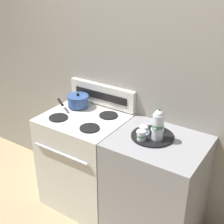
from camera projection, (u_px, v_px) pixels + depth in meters
ground_plane at (118, 213)px, 2.90m from camera, size 6.00×6.00×0.00m
wall_back at (140, 92)px, 2.66m from camera, size 6.00×0.05×2.20m
stove at (86, 160)px, 2.88m from camera, size 0.70×0.63×0.91m
control_panel at (102, 95)px, 2.84m from camera, size 0.68×0.05×0.19m
side_counter at (155, 188)px, 2.53m from camera, size 0.71×0.60×0.90m
saucepan at (78, 101)px, 2.84m from camera, size 0.25×0.28×0.13m
serving_tray at (152, 136)px, 2.38m from camera, size 0.33×0.33×0.01m
teapot at (158, 125)px, 2.28m from camera, size 0.09×0.14×0.25m
teacup_left at (158, 127)px, 2.44m from camera, size 0.11×0.11×0.05m
teacup_right at (143, 130)px, 2.40m from camera, size 0.11×0.11×0.05m
creamer_jug at (141, 135)px, 2.30m from camera, size 0.07×0.07×0.08m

